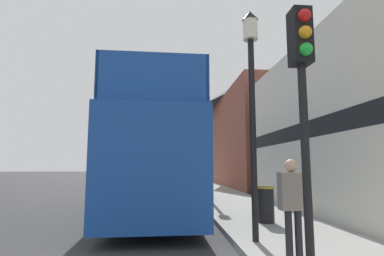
# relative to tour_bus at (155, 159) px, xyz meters

# --- Properties ---
(ground_plane) EXTENTS (144.00, 144.00, 0.00)m
(ground_plane) POSITION_rel_tour_bus_xyz_m (-3.52, 13.01, -1.92)
(ground_plane) COLOR #333335
(sidewalk) EXTENTS (3.06, 108.00, 0.14)m
(sidewalk) POSITION_rel_tour_bus_xyz_m (3.35, 10.01, -1.85)
(sidewalk) COLOR #999993
(sidewalk) RESTS_ON ground_plane
(brick_terrace_rear) EXTENTS (6.00, 20.76, 9.94)m
(brick_terrace_rear) POSITION_rel_tour_bus_xyz_m (7.88, 15.96, 3.05)
(brick_terrace_rear) COLOR brown
(brick_terrace_rear) RESTS_ON ground_plane
(tour_bus) EXTENTS (2.78, 9.64, 4.18)m
(tour_bus) POSITION_rel_tour_bus_xyz_m (0.00, 0.00, 0.00)
(tour_bus) COLOR #19479E
(tour_bus) RESTS_ON ground_plane
(parked_car_ahead_of_bus) EXTENTS (1.91, 4.16, 1.60)m
(parked_car_ahead_of_bus) POSITION_rel_tour_bus_xyz_m (0.66, 8.43, -1.17)
(parked_car_ahead_of_bus) COLOR black
(parked_car_ahead_of_bus) RESTS_ON ground_plane
(pedestrian_nearest) EXTENTS (0.43, 0.23, 1.62)m
(pedestrian_nearest) POSITION_rel_tour_bus_xyz_m (2.53, -6.05, -0.80)
(pedestrian_nearest) COLOR #232328
(pedestrian_nearest) RESTS_ON sidewalk
(traffic_signal) EXTENTS (0.28, 0.42, 3.84)m
(traffic_signal) POSITION_rel_tour_bus_xyz_m (2.40, -6.91, 1.03)
(traffic_signal) COLOR black
(traffic_signal) RESTS_ON sidewalk
(lamp_post_nearest) EXTENTS (0.35, 0.35, 4.93)m
(lamp_post_nearest) POSITION_rel_tour_bus_xyz_m (2.24, -4.84, 1.61)
(lamp_post_nearest) COLOR black
(lamp_post_nearest) RESTS_ON sidewalk
(lamp_post_second) EXTENTS (0.35, 0.35, 5.13)m
(lamp_post_second) POSITION_rel_tour_bus_xyz_m (2.40, 3.58, 1.73)
(lamp_post_second) COLOR black
(lamp_post_second) RESTS_ON sidewalk
(lamp_post_third) EXTENTS (0.35, 0.35, 4.82)m
(lamp_post_third) POSITION_rel_tour_bus_xyz_m (2.44, 12.00, 1.54)
(lamp_post_third) COLOR black
(lamp_post_third) RESTS_ON sidewalk
(litter_bin) EXTENTS (0.48, 0.48, 0.97)m
(litter_bin) POSITION_rel_tour_bus_xyz_m (3.13, -2.86, -1.26)
(litter_bin) COLOR black
(litter_bin) RESTS_ON sidewalk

